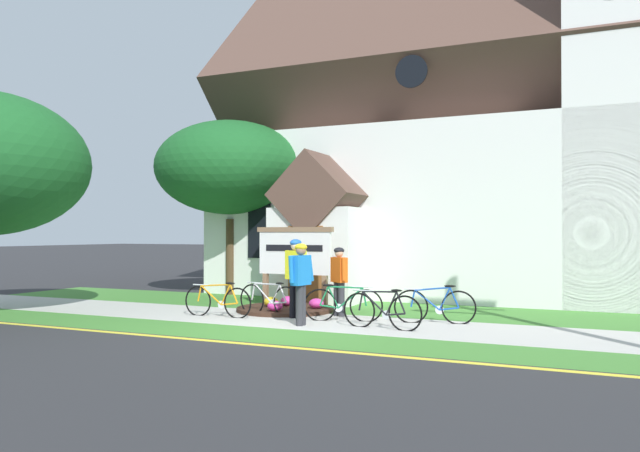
% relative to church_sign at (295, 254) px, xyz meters
% --- Properties ---
extents(ground, '(140.00, 140.00, 0.00)m').
position_rel_church_sign_xyz_m(ground, '(0.94, 0.76, -1.38)').
color(ground, '#2B2B2D').
extents(sidewalk_slab, '(32.00, 2.44, 0.01)m').
position_rel_church_sign_xyz_m(sidewalk_slab, '(2.36, -1.77, -1.38)').
color(sidewalk_slab, '#B7B5AD').
rests_on(sidewalk_slab, ground).
extents(grass_verge, '(32.00, 1.53, 0.01)m').
position_rel_church_sign_xyz_m(grass_verge, '(2.36, -3.75, -1.38)').
color(grass_verge, '#427F33').
rests_on(grass_verge, ground).
extents(church_lawn, '(24.00, 2.99, 0.01)m').
position_rel_church_sign_xyz_m(church_lawn, '(2.36, 0.95, -1.38)').
color(church_lawn, '#427F33').
rests_on(church_lawn, ground).
extents(curb_paint_stripe, '(28.00, 0.16, 0.01)m').
position_rel_church_sign_xyz_m(curb_paint_stripe, '(2.36, -4.66, -1.38)').
color(curb_paint_stripe, yellow).
rests_on(curb_paint_stripe, ground).
extents(church_building, '(14.07, 10.68, 13.80)m').
position_rel_church_sign_xyz_m(church_building, '(2.83, 6.55, 3.46)').
color(church_building, white).
rests_on(church_building, ground).
extents(church_sign, '(2.13, 0.19, 2.06)m').
position_rel_church_sign_xyz_m(church_sign, '(0.00, 0.00, 0.00)').
color(church_sign, '#7F6047').
rests_on(church_sign, ground).
extents(flower_bed, '(2.37, 2.37, 0.34)m').
position_rel_church_sign_xyz_m(flower_bed, '(0.02, -0.52, -1.30)').
color(flower_bed, '#382319').
rests_on(flower_bed, ground).
extents(bicycle_red, '(1.72, 0.36, 0.81)m').
position_rel_church_sign_xyz_m(bicycle_red, '(0.03, -1.39, -1.00)').
color(bicycle_red, black).
rests_on(bicycle_red, ground).
extents(bicycle_yellow, '(1.72, 0.25, 0.83)m').
position_rel_church_sign_xyz_m(bicycle_yellow, '(3.02, -2.18, -1.01)').
color(bicycle_yellow, black).
rests_on(bicycle_yellow, ground).
extents(bicycle_green, '(1.66, 0.54, 0.82)m').
position_rel_church_sign_xyz_m(bicycle_green, '(1.91, -1.51, -1.01)').
color(bicycle_green, black).
rests_on(bicycle_green, ground).
extents(bicycle_black, '(1.68, 0.43, 0.84)m').
position_rel_church_sign_xyz_m(bicycle_black, '(3.82, -1.03, -1.00)').
color(bicycle_black, black).
rests_on(bicycle_black, ground).
extents(bicycle_white, '(1.77, 0.08, 0.82)m').
position_rel_church_sign_xyz_m(bicycle_white, '(-0.94, -2.03, -1.01)').
color(bicycle_white, black).
rests_on(bicycle_white, ground).
extents(cyclist_in_yellow_jersey, '(0.30, 0.74, 1.70)m').
position_rel_church_sign_xyz_m(cyclist_in_yellow_jersey, '(1.36, -2.45, -0.38)').
color(cyclist_in_yellow_jersey, '#2D2D33').
rests_on(cyclist_in_yellow_jersey, ground).
extents(cyclist_in_blue_jersey, '(0.62, 0.42, 1.78)m').
position_rel_church_sign_xyz_m(cyclist_in_blue_jersey, '(0.80, -1.56, -0.32)').
color(cyclist_in_blue_jersey, black).
rests_on(cyclist_in_blue_jersey, ground).
extents(cyclist_in_green_jersey, '(0.48, 0.52, 1.58)m').
position_rel_church_sign_xyz_m(cyclist_in_green_jersey, '(1.54, -0.81, -0.47)').
color(cyclist_in_green_jersey, '#2D2D33').
rests_on(cyclist_in_green_jersey, ground).
extents(yard_deciduous_tree, '(4.63, 4.63, 5.39)m').
position_rel_church_sign_xyz_m(yard_deciduous_tree, '(-3.44, 2.44, 2.55)').
color(yard_deciduous_tree, '#4C3823').
rests_on(yard_deciduous_tree, ground).
extents(distant_hill, '(73.98, 55.68, 21.29)m').
position_rel_church_sign_xyz_m(distant_hill, '(-1.34, 81.62, -1.38)').
color(distant_hill, '#847A5B').
rests_on(distant_hill, ground).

